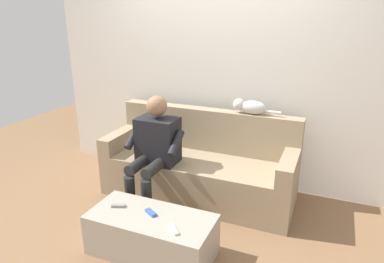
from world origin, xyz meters
name	(u,v)px	position (x,y,z in m)	size (l,w,h in m)	color
ground_plane	(170,230)	(0.00, 0.60, 0.00)	(8.00, 8.00, 0.00)	#846042
back_wall	(217,67)	(0.00, -0.62, 1.32)	(4.03, 0.06, 2.64)	silver
couch	(200,168)	(0.00, -0.12, 0.31)	(2.00, 0.73, 0.90)	#9E896B
coffee_table	(152,234)	(0.00, 0.94, 0.18)	(1.02, 0.47, 0.35)	#A89E8E
person_solo_seated	(155,146)	(0.34, 0.22, 0.64)	(0.55, 0.61, 1.13)	black
cat_on_backrest	(250,107)	(-0.45, -0.37, 0.98)	(0.49, 0.13, 0.15)	silver
remote_blue	(151,212)	(0.01, 0.91, 0.36)	(0.12, 0.04, 0.02)	#3860B7
remote_white	(174,229)	(-0.25, 1.04, 0.36)	(0.14, 0.03, 0.02)	white
remote_gray	(118,205)	(0.32, 0.92, 0.36)	(0.11, 0.04, 0.02)	gray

